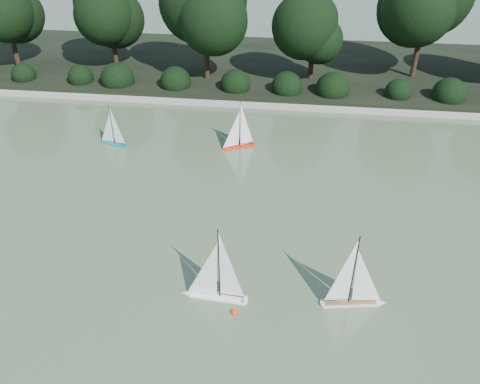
# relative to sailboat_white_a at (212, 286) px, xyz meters

# --- Properties ---
(ground) EXTENTS (80.00, 80.00, 0.00)m
(ground) POSITION_rel_sailboat_white_a_xyz_m (0.80, 0.28, -0.28)
(ground) COLOR #3B4C2D
(ground) RESTS_ON ground
(pond_coping) EXTENTS (40.00, 0.35, 0.18)m
(pond_coping) POSITION_rel_sailboat_white_a_xyz_m (0.80, 9.28, -0.19)
(pond_coping) COLOR gray
(pond_coping) RESTS_ON ground
(far_bank) EXTENTS (40.00, 8.00, 0.30)m
(far_bank) POSITION_rel_sailboat_white_a_xyz_m (0.80, 13.28, -0.13)
(far_bank) COLOR black
(far_bank) RESTS_ON ground
(tree_line) EXTENTS (26.31, 3.93, 4.39)m
(tree_line) POSITION_rel_sailboat_white_a_xyz_m (2.03, 11.71, 2.36)
(tree_line) COLOR black
(tree_line) RESTS_ON ground
(shrub_hedge) EXTENTS (29.10, 1.10, 1.10)m
(shrub_hedge) POSITION_rel_sailboat_white_a_xyz_m (0.80, 10.18, 0.17)
(shrub_hedge) COLOR black
(shrub_hedge) RESTS_ON ground
(sailboat_white_a) EXTENTS (1.31, 0.28, 1.79)m
(sailboat_white_a) POSITION_rel_sailboat_white_a_xyz_m (0.00, 0.00, 0.00)
(sailboat_white_a) COLOR white
(sailboat_white_a) RESTS_ON ground
(sailboat_white_b) EXTENTS (1.29, 0.42, 1.75)m
(sailboat_white_b) POSITION_rel_sailboat_white_a_xyz_m (2.72, 0.17, -0.01)
(sailboat_white_b) COLOR silver
(sailboat_white_b) RESTS_ON ground
(sailboat_orange) EXTENTS (1.08, 0.66, 1.56)m
(sailboat_orange) POSITION_rel_sailboat_white_a_xyz_m (-0.37, 6.12, -0.04)
(sailboat_orange) COLOR red
(sailboat_orange) RESTS_ON ground
(sailboat_teal) EXTENTS (1.01, 0.40, 1.39)m
(sailboat_teal) POSITION_rel_sailboat_white_a_xyz_m (-4.17, 5.87, -0.06)
(sailboat_teal) COLOR #0D747E
(sailboat_teal) RESTS_ON ground
(race_buoy) EXTENTS (0.15, 0.15, 0.15)m
(race_buoy) POSITION_rel_sailboat_white_a_xyz_m (0.47, -0.34, -0.28)
(race_buoy) COLOR #ED380C
(race_buoy) RESTS_ON ground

